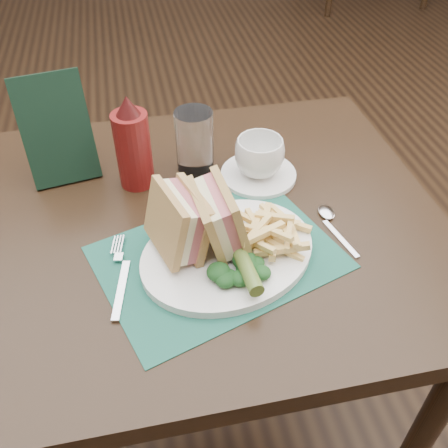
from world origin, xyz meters
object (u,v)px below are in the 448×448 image
sandwich_half_a (166,226)px  ketchup_bottle (132,142)px  coffee_cup (259,157)px  check_presenter (56,130)px  drinking_glass (195,142)px  placemat (218,257)px  table_main (201,339)px  plate (228,253)px  sandwich_half_b (206,219)px  saucer (258,175)px

sandwich_half_a → ketchup_bottle: ketchup_bottle is taller
coffee_cup → check_presenter: check_presenter is taller
coffee_cup → drinking_glass: 0.13m
placemat → coffee_cup: bearing=59.1°
table_main → coffee_cup: 0.46m
placemat → sandwich_half_a: (-0.08, 0.01, 0.07)m
placemat → ketchup_bottle: size_ratio=2.05×
drinking_glass → check_presenter: check_presenter is taller
coffee_cup → plate: bearing=-117.4°
table_main → drinking_glass: 0.46m
coffee_cup → ketchup_bottle: 0.24m
table_main → coffee_cup: size_ratio=9.35×
sandwich_half_b → coffee_cup: bearing=48.8°
drinking_glass → ketchup_bottle: (-0.12, -0.02, 0.03)m
placemat → drinking_glass: (0.00, 0.25, 0.06)m
plate → check_presenter: 0.41m
plate → saucer: plate is taller
sandwich_half_a → check_presenter: size_ratio=0.55×
table_main → coffee_cup: coffee_cup is taller
check_presenter → ketchup_bottle: bearing=-32.5°
placemat → check_presenter: size_ratio=1.82×
plate → sandwich_half_a: sandwich_half_a is taller
sandwich_half_b → coffee_cup: size_ratio=1.22×
plate → sandwich_half_b: sandwich_half_b is taller
ketchup_bottle → check_presenter: (-0.14, 0.06, 0.01)m
placemat → check_presenter: bearing=130.8°
plate → ketchup_bottle: (-0.13, 0.24, 0.08)m
saucer → ketchup_bottle: ketchup_bottle is taller
table_main → saucer: (0.14, 0.10, 0.38)m
placemat → sandwich_half_a: size_ratio=3.28×
saucer → sandwich_half_b: bearing=-126.0°
saucer → check_presenter: check_presenter is taller
table_main → check_presenter: 0.56m
table_main → check_presenter: bearing=141.3°
ketchup_bottle → check_presenter: check_presenter is taller
saucer → coffee_cup: 0.04m
plate → ketchup_bottle: size_ratio=1.61×
plate → sandwich_half_a: bearing=149.2°
table_main → saucer: bearing=33.6°
ketchup_bottle → placemat: bearing=-64.0°
sandwich_half_b → drinking_glass: (0.02, 0.24, -0.01)m
table_main → ketchup_bottle: size_ratio=4.84×
sandwich_half_a → saucer: size_ratio=0.77×
coffee_cup → check_presenter: size_ratio=0.46×
sandwich_half_a → table_main: bearing=41.8°
drinking_glass → check_presenter: 0.26m
table_main → ketchup_bottle: (-0.09, 0.13, 0.47)m
check_presenter → sandwich_half_a: bearing=-68.5°
table_main → placemat: placemat is taller
plate → drinking_glass: bearing=70.7°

